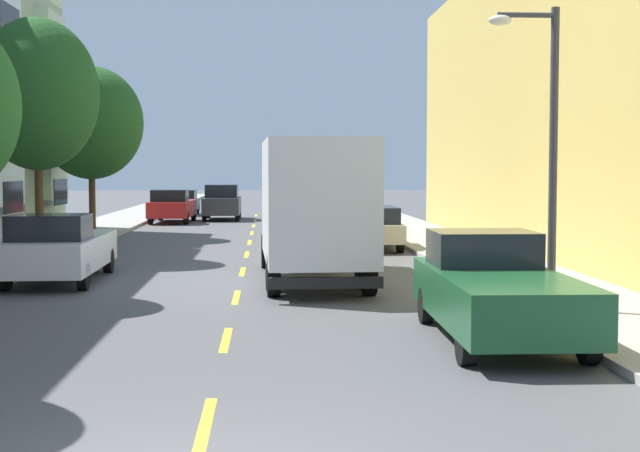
{
  "coord_description": "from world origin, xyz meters",
  "views": [
    {
      "loc": [
        0.7,
        -8.1,
        2.83
      ],
      "look_at": [
        2.2,
        18.29,
        1.16
      ],
      "focal_mm": 51.71,
      "sensor_mm": 36.0,
      "label": 1
    }
  ],
  "objects_px": {
    "street_tree_farthest": "(91,123)",
    "parked_pickup_white": "(59,249)",
    "parked_pickup_red": "(172,207)",
    "street_tree_third": "(37,94)",
    "parked_pickup_forest": "(496,290)",
    "street_lamp": "(544,132)",
    "parked_wagon_champagne": "(372,226)",
    "moving_charcoal_sedan": "(222,202)",
    "delivery_box_truck": "(313,203)",
    "parked_hatchback_teal": "(182,202)"
  },
  "relations": [
    {
      "from": "street_tree_third",
      "to": "parked_wagon_champagne",
      "type": "distance_m",
      "value": 11.91
    },
    {
      "from": "street_tree_farthest",
      "to": "parked_wagon_champagne",
      "type": "xyz_separation_m",
      "value": [
        10.73,
        -5.79,
        -3.84
      ]
    },
    {
      "from": "parked_hatchback_teal",
      "to": "moving_charcoal_sedan",
      "type": "relative_size",
      "value": 0.84
    },
    {
      "from": "street_lamp",
      "to": "parked_wagon_champagne",
      "type": "distance_m",
      "value": 15.04
    },
    {
      "from": "street_tree_farthest",
      "to": "parked_hatchback_teal",
      "type": "height_order",
      "value": "street_tree_farthest"
    },
    {
      "from": "delivery_box_truck",
      "to": "parked_wagon_champagne",
      "type": "distance_m",
      "value": 9.59
    },
    {
      "from": "street_lamp",
      "to": "parked_pickup_forest",
      "type": "distance_m",
      "value": 3.83
    },
    {
      "from": "street_tree_third",
      "to": "parked_pickup_forest",
      "type": "distance_m",
      "value": 18.34
    },
    {
      "from": "street_tree_farthest",
      "to": "parked_pickup_red",
      "type": "height_order",
      "value": "street_tree_farthest"
    },
    {
      "from": "street_tree_third",
      "to": "parked_pickup_red",
      "type": "relative_size",
      "value": 1.37
    },
    {
      "from": "street_tree_farthest",
      "to": "parked_pickup_white",
      "type": "xyz_separation_m",
      "value": [
        1.92,
        -14.65,
        -3.82
      ]
    },
    {
      "from": "moving_charcoal_sedan",
      "to": "street_tree_third",
      "type": "bearing_deg",
      "value": -102.02
    },
    {
      "from": "street_lamp",
      "to": "moving_charcoal_sedan",
      "type": "height_order",
      "value": "street_lamp"
    },
    {
      "from": "street_tree_farthest",
      "to": "parked_pickup_white",
      "type": "height_order",
      "value": "street_tree_farthest"
    },
    {
      "from": "parked_hatchback_teal",
      "to": "moving_charcoal_sedan",
      "type": "xyz_separation_m",
      "value": [
        2.66,
        -5.29,
        0.23
      ]
    },
    {
      "from": "street_tree_third",
      "to": "street_lamp",
      "type": "height_order",
      "value": "street_tree_third"
    },
    {
      "from": "street_tree_farthest",
      "to": "street_lamp",
      "type": "xyz_separation_m",
      "value": [
        12.32,
        -20.5,
        -1.14
      ]
    },
    {
      "from": "street_lamp",
      "to": "parked_pickup_red",
      "type": "xyz_separation_m",
      "value": [
        -10.18,
        30.88,
        -2.68
      ]
    },
    {
      "from": "parked_pickup_red",
      "to": "moving_charcoal_sedan",
      "type": "relative_size",
      "value": 1.11
    },
    {
      "from": "street_lamp",
      "to": "parked_pickup_forest",
      "type": "relative_size",
      "value": 1.07
    },
    {
      "from": "delivery_box_truck",
      "to": "parked_pickup_forest",
      "type": "xyz_separation_m",
      "value": [
        2.64,
        -7.84,
        -1.14
      ]
    },
    {
      "from": "street_lamp",
      "to": "moving_charcoal_sedan",
      "type": "bearing_deg",
      "value": 103.0
    },
    {
      "from": "street_tree_third",
      "to": "parked_pickup_red",
      "type": "xyz_separation_m",
      "value": [
        2.15,
        19.03,
        -4.27
      ]
    },
    {
      "from": "delivery_box_truck",
      "to": "moving_charcoal_sedan",
      "type": "distance_m",
      "value": 28.16
    },
    {
      "from": "parked_pickup_red",
      "to": "delivery_box_truck",
      "type": "bearing_deg",
      "value": -76.55
    },
    {
      "from": "street_tree_third",
      "to": "parked_wagon_champagne",
      "type": "relative_size",
      "value": 1.55
    },
    {
      "from": "parked_wagon_champagne",
      "to": "moving_charcoal_sedan",
      "type": "height_order",
      "value": "moving_charcoal_sedan"
    },
    {
      "from": "street_tree_farthest",
      "to": "parked_pickup_red",
      "type": "distance_m",
      "value": 11.27
    },
    {
      "from": "street_lamp",
      "to": "parked_pickup_forest",
      "type": "bearing_deg",
      "value": -122.71
    },
    {
      "from": "delivery_box_truck",
      "to": "parked_hatchback_teal",
      "type": "bearing_deg",
      "value": 100.68
    },
    {
      "from": "street_lamp",
      "to": "parked_hatchback_teal",
      "type": "relative_size",
      "value": 1.41
    },
    {
      "from": "parked_pickup_forest",
      "to": "moving_charcoal_sedan",
      "type": "xyz_separation_m",
      "value": [
        -6.25,
        35.75,
        0.16
      ]
    },
    {
      "from": "street_tree_farthest",
      "to": "moving_charcoal_sedan",
      "type": "xyz_separation_m",
      "value": [
        4.6,
        12.95,
        -3.66
      ]
    },
    {
      "from": "street_tree_farthest",
      "to": "parked_wagon_champagne",
      "type": "distance_m",
      "value": 12.78
    },
    {
      "from": "street_tree_farthest",
      "to": "moving_charcoal_sedan",
      "type": "bearing_deg",
      "value": 70.45
    },
    {
      "from": "delivery_box_truck",
      "to": "parked_pickup_forest",
      "type": "bearing_deg",
      "value": -71.41
    },
    {
      "from": "street_tree_third",
      "to": "parked_pickup_white",
      "type": "distance_m",
      "value": 7.61
    },
    {
      "from": "parked_pickup_white",
      "to": "parked_wagon_champagne",
      "type": "bearing_deg",
      "value": 45.15
    },
    {
      "from": "street_tree_third",
      "to": "moving_charcoal_sedan",
      "type": "relative_size",
      "value": 1.53
    },
    {
      "from": "street_tree_third",
      "to": "delivery_box_truck",
      "type": "relative_size",
      "value": 0.91
    },
    {
      "from": "parked_pickup_white",
      "to": "moving_charcoal_sedan",
      "type": "distance_m",
      "value": 27.73
    },
    {
      "from": "street_tree_farthest",
      "to": "parked_pickup_white",
      "type": "bearing_deg",
      "value": -82.53
    },
    {
      "from": "parked_pickup_white",
      "to": "parked_hatchback_teal",
      "type": "height_order",
      "value": "parked_pickup_white"
    },
    {
      "from": "street_tree_third",
      "to": "street_lamp",
      "type": "relative_size",
      "value": 1.29
    },
    {
      "from": "parked_pickup_forest",
      "to": "moving_charcoal_sedan",
      "type": "relative_size",
      "value": 1.11
    },
    {
      "from": "moving_charcoal_sedan",
      "to": "parked_wagon_champagne",
      "type": "bearing_deg",
      "value": -71.87
    },
    {
      "from": "street_tree_third",
      "to": "street_lamp",
      "type": "distance_m",
      "value": 17.17
    },
    {
      "from": "parked_pickup_white",
      "to": "parked_pickup_red",
      "type": "bearing_deg",
      "value": 89.48
    },
    {
      "from": "delivery_box_truck",
      "to": "parked_wagon_champagne",
      "type": "height_order",
      "value": "delivery_box_truck"
    },
    {
      "from": "street_tree_farthest",
      "to": "delivery_box_truck",
      "type": "xyz_separation_m",
      "value": [
        8.21,
        -14.96,
        -2.68
      ]
    }
  ]
}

